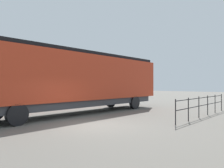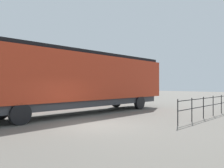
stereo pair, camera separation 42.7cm
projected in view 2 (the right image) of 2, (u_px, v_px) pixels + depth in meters
name	position (u px, v px, depth m)	size (l,w,h in m)	color
ground_plane	(95.00, 125.00, 11.07)	(120.00, 120.00, 0.00)	#666059
locomotive	(88.00, 80.00, 16.10)	(2.89, 15.63, 4.26)	red
platform_fence	(208.00, 104.00, 14.03)	(0.05, 8.23, 1.29)	black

